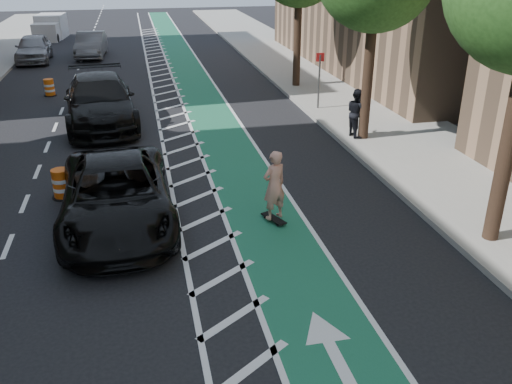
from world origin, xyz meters
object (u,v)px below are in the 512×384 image
object	(u,v)px
skateboarder	(274,185)
suv_near	(117,195)
suv_far	(100,101)
barrel_a	(62,184)

from	to	relation	value
skateboarder	suv_near	xyz separation A→B (m)	(-3.84, 0.73, -0.21)
suv_near	suv_far	xyz separation A→B (m)	(-0.76, 9.06, 0.13)
skateboarder	suv_far	bearing A→B (deg)	-87.90
skateboarder	barrel_a	xyz separation A→B (m)	(-5.40, 2.72, -0.62)
suv_near	barrel_a	world-z (taller)	suv_near
skateboarder	suv_near	distance (m)	3.91
skateboarder	suv_far	world-z (taller)	skateboarder
barrel_a	skateboarder	bearing A→B (deg)	-26.78
skateboarder	suv_far	distance (m)	10.81
skateboarder	suv_far	size ratio (longest dim) A/B	0.28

